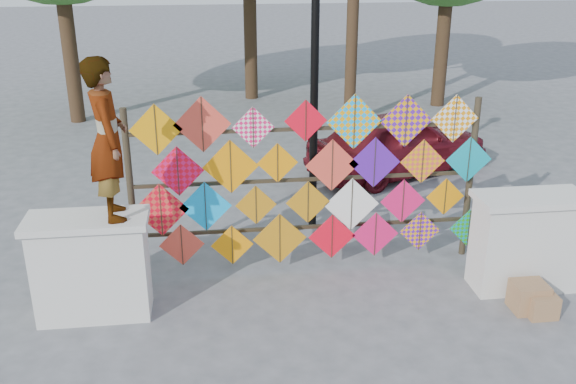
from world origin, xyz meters
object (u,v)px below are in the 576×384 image
object	(u,v)px
lamppost	(315,55)
kite_rack	(310,182)
vendor_woman	(107,140)
sedan	(399,143)

from	to	relation	value
lamppost	kite_rack	bearing A→B (deg)	-101.27
vendor_woman	sedan	bearing A→B (deg)	-58.67
vendor_woman	sedan	size ratio (longest dim) A/B	0.51
kite_rack	sedan	bearing A→B (deg)	57.00
vendor_woman	lamppost	size ratio (longest dim) A/B	0.41
sedan	lamppost	xyz separation A→B (m)	(-2.03, -2.25, 2.08)
kite_rack	lamppost	bearing A→B (deg)	78.73
sedan	kite_rack	bearing A→B (deg)	125.15
vendor_woman	sedan	xyz separation A→B (m)	(4.70, 4.45, -1.58)
lamppost	vendor_woman	bearing A→B (deg)	-140.43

